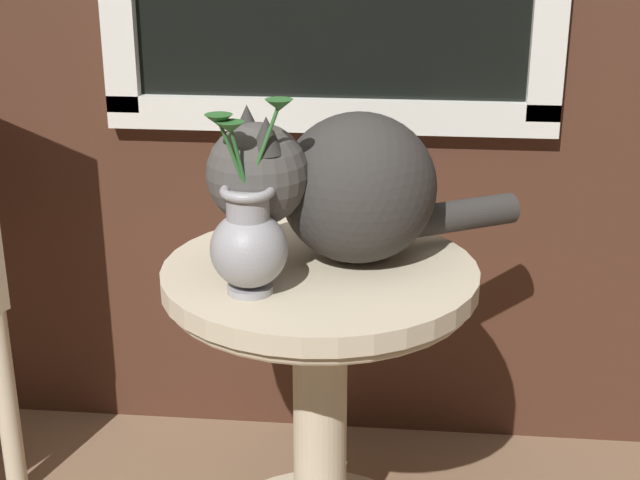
{
  "coord_description": "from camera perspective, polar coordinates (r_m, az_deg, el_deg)",
  "views": [
    {
      "loc": [
        0.38,
        -1.21,
        1.21
      ],
      "look_at": [
        0.23,
        0.29,
        0.65
      ],
      "focal_mm": 52.43,
      "sensor_mm": 36.0,
      "label": 1
    }
  ],
  "objects": [
    {
      "name": "wicker_side_table",
      "position": [
        1.71,
        -0.0,
        -7.45
      ],
      "size": [
        0.56,
        0.56,
        0.6
      ],
      "color": "beige",
      "rests_on": "ground_plane"
    },
    {
      "name": "pewter_vase_with_ivy",
      "position": [
        1.5,
        -4.38,
        0.12
      ],
      "size": [
        0.13,
        0.13,
        0.32
      ],
      "color": "#99999E",
      "rests_on": "wicker_side_table"
    },
    {
      "name": "cat",
      "position": [
        1.61,
        1.32,
        3.36
      ],
      "size": [
        0.54,
        0.36,
        0.28
      ],
      "color": "#33302D",
      "rests_on": "wicker_side_table"
    }
  ]
}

